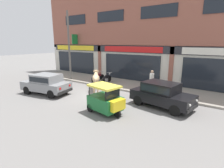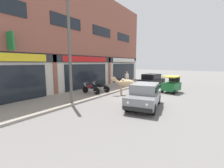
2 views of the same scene
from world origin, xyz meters
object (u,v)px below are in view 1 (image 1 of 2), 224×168
car_0 (46,83)px  pedestrian (152,79)px  auto_rickshaw (106,101)px  motorcycle_1 (106,79)px  car_1 (162,93)px  motorcycle_0 (98,77)px  cow (96,78)px  utility_pole (69,46)px

car_0 → pedestrian: (6.18, 4.59, 0.30)m
auto_rickshaw → motorcycle_1: bearing=127.2°
car_0 → pedestrian: pedestrian is taller
car_0 → car_1: 8.11m
pedestrian → car_1: bearing=-55.0°
motorcycle_1 → motorcycle_0: bearing=173.1°
motorcycle_0 → motorcycle_1: bearing=-6.9°
cow → motorcycle_0: (-1.73, 2.30, -0.49)m
car_0 → motorcycle_0: 5.05m
motorcycle_0 → utility_pole: utility_pole is taller
motorcycle_1 → pedestrian: bearing=-3.6°
cow → motorcycle_1: bearing=106.6°
car_1 → auto_rickshaw: size_ratio=1.79×
cow → motorcycle_1: cow is taller
motorcycle_1 → pedestrian: 4.44m
car_1 → auto_rickshaw: auto_rickshaw is taller
car_0 → motorcycle_0: bearing=81.9°
motorcycle_0 → utility_pole: (-2.80, -0.85, 2.80)m
car_1 → pedestrian: pedestrian is taller
cow → motorcycle_0: bearing=127.0°
car_1 → motorcycle_0: car_1 is taller
car_0 → auto_rickshaw: 5.73m
cow → motorcycle_1: size_ratio=0.99×
cow → utility_pole: 5.29m
cow → utility_pole: size_ratio=0.28×
auto_rickshaw → pedestrian: (0.46, 4.89, 0.45)m
motorcycle_0 → pedestrian: pedestrian is taller
cow → car_0: 3.64m
cow → car_0: size_ratio=0.47×
motorcycle_1 → pedestrian: pedestrian is taller
motorcycle_0 → pedestrian: 5.52m
pedestrian → utility_pole: utility_pole is taller
auto_rickshaw → motorcycle_0: bearing=133.4°
cow → car_1: bearing=-4.1°
cow → motorcycle_1: (-0.64, 2.17, -0.49)m
cow → auto_rickshaw: 4.46m
auto_rickshaw → car_0: bearing=176.9°
car_1 → utility_pole: utility_pole is taller
utility_pole → auto_rickshaw: bearing=-29.7°
motorcycle_0 → motorcycle_1: same height
cow → auto_rickshaw: size_ratio=0.85×
auto_rickshaw → pedestrian: 4.94m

